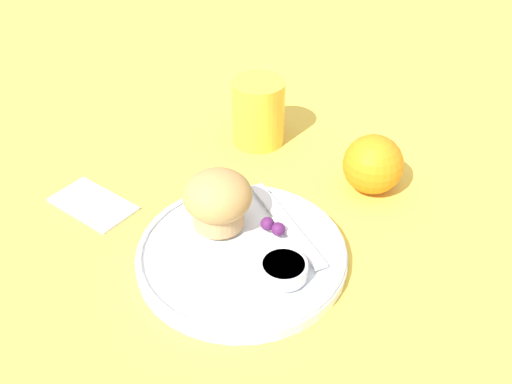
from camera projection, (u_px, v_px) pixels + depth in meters
ground_plane at (254, 249)px, 0.66m from camera, size 3.00×3.00×0.00m
plate at (243, 254)px, 0.64m from camera, size 0.24×0.24×0.02m
muffin at (218, 200)px, 0.65m from camera, size 0.08×0.08×0.07m
cream_ramekin at (284, 268)px, 0.60m from camera, size 0.05×0.05×0.02m
berry_pair at (273, 227)px, 0.65m from camera, size 0.03×0.02×0.02m
butter_knife at (286, 223)px, 0.66m from camera, size 0.15×0.09×0.00m
orange_fruit at (373, 164)px, 0.73m from camera, size 0.08×0.08×0.08m
juice_glass at (258, 112)px, 0.82m from camera, size 0.08×0.08×0.10m
folded_napkin at (93, 203)px, 0.72m from camera, size 0.11×0.06×0.01m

